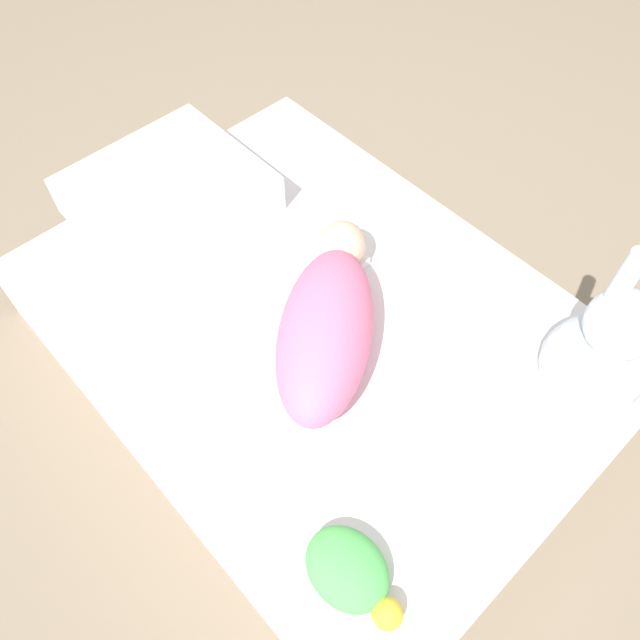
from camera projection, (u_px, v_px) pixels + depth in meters
The scene contains 7 objects.
ground_plane at pixel (315, 360), 1.41m from camera, with size 12.00×12.00×0.00m, color #7A6B56.
bed_mattress at pixel (315, 340), 1.34m from camera, with size 1.16×0.86×0.17m.
burp_cloth at pixel (314, 260), 1.34m from camera, with size 0.17×0.17×0.02m.
swaddled_baby at pixel (327, 323), 1.17m from camera, with size 0.38×0.43×0.14m.
pillow at pixel (168, 195), 1.40m from camera, with size 0.35×0.39×0.10m.
bunny_plush at pixel (600, 355), 1.07m from camera, with size 0.18×0.18×0.36m.
turtle_plush at pixel (351, 573), 0.96m from camera, with size 0.18×0.12×0.06m.
Camera 1 is at (0.54, -0.48, 1.22)m, focal length 35.00 mm.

